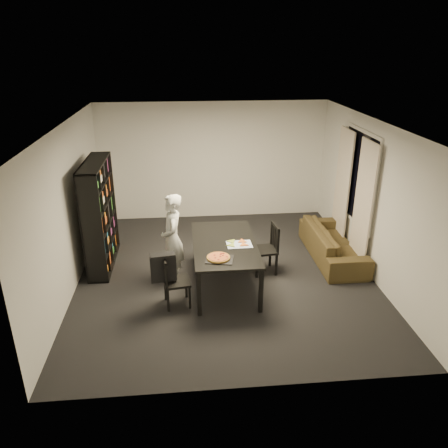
{
  "coord_description": "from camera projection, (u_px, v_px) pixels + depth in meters",
  "views": [
    {
      "loc": [
        -0.66,
        -6.7,
        3.78
      ],
      "look_at": [
        -0.04,
        -0.26,
        1.05
      ],
      "focal_mm": 35.0,
      "sensor_mm": 36.0,
      "label": 1
    }
  ],
  "objects": [
    {
      "name": "room",
      "position": [
        225.0,
        204.0,
        7.16
      ],
      "size": [
        5.01,
        5.51,
        2.61
      ],
      "color": "black",
      "rests_on": "ground"
    },
    {
      "name": "draped_jacket",
      "position": [
        163.0,
        267.0,
        6.47
      ],
      "size": [
        0.39,
        0.21,
        0.46
      ],
      "rotation": [
        0.0,
        0.0,
        1.72
      ],
      "color": "black",
      "rests_on": "chair_left"
    },
    {
      "name": "window_frame",
      "position": [
        359.0,
        177.0,
        7.85
      ],
      "size": [
        0.03,
        1.52,
        1.72
      ],
      "primitive_type": "cube",
      "color": "white",
      "rests_on": "room"
    },
    {
      "name": "baking_tray",
      "position": [
        220.0,
        259.0,
        6.5
      ],
      "size": [
        0.46,
        0.4,
        0.01
      ],
      "primitive_type": "cube",
      "rotation": [
        0.0,
        0.0,
        -0.21
      ],
      "color": "black",
      "rests_on": "dining_table"
    },
    {
      "name": "kitchen_towel",
      "position": [
        239.0,
        244.0,
        6.98
      ],
      "size": [
        0.41,
        0.31,
        0.01
      ],
      "primitive_type": "cube",
      "rotation": [
        0.0,
        0.0,
        0.03
      ],
      "color": "white",
      "rests_on": "dining_table"
    },
    {
      "name": "curtain_right",
      "position": [
        342.0,
        187.0,
        8.46
      ],
      "size": [
        0.03,
        0.7,
        2.25
      ],
      "primitive_type": "cube",
      "color": "beige",
      "rests_on": "room"
    },
    {
      "name": "window_pane",
      "position": [
        359.0,
        177.0,
        7.85
      ],
      "size": [
        0.02,
        1.4,
        1.6
      ],
      "primitive_type": "cube",
      "color": "black",
      "rests_on": "room"
    },
    {
      "name": "pepperoni_pizza",
      "position": [
        218.0,
        257.0,
        6.51
      ],
      "size": [
        0.35,
        0.35,
        0.03
      ],
      "rotation": [
        0.0,
        0.0,
        -0.22
      ],
      "color": "olive",
      "rests_on": "dining_table"
    },
    {
      "name": "person",
      "position": [
        172.0,
        239.0,
        7.18
      ],
      "size": [
        0.39,
        0.57,
        1.53
      ],
      "primitive_type": "imported",
      "rotation": [
        0.0,
        0.0,
        -1.53
      ],
      "color": "silver",
      "rests_on": "room"
    },
    {
      "name": "curtain_left",
      "position": [
        363.0,
        206.0,
        7.5
      ],
      "size": [
        0.03,
        0.7,
        2.25
      ],
      "primitive_type": "cube",
      "color": "beige",
      "rests_on": "room"
    },
    {
      "name": "bookshelf",
      "position": [
        100.0,
        215.0,
        7.66
      ],
      "size": [
        0.35,
        1.5,
        1.9
      ],
      "primitive_type": "cube",
      "color": "black",
      "rests_on": "room"
    },
    {
      "name": "sofa",
      "position": [
        333.0,
        243.0,
        8.13
      ],
      "size": [
        0.78,
        1.98,
        0.58
      ],
      "primitive_type": "imported",
      "rotation": [
        0.0,
        0.0,
        1.57
      ],
      "color": "#3F3219",
      "rests_on": "room"
    },
    {
      "name": "pizza_slices",
      "position": [
        237.0,
        243.0,
        7.0
      ],
      "size": [
        0.44,
        0.4,
        0.01
      ],
      "primitive_type": null,
      "rotation": [
        0.0,
        0.0,
        0.29
      ],
      "color": "gold",
      "rests_on": "dining_table"
    },
    {
      "name": "dining_table",
      "position": [
        225.0,
        247.0,
        7.07
      ],
      "size": [
        1.01,
        1.83,
        0.76
      ],
      "color": "black",
      "rests_on": "room"
    },
    {
      "name": "chair_left",
      "position": [
        171.0,
        278.0,
        6.58
      ],
      "size": [
        0.43,
        0.43,
        0.82
      ],
      "rotation": [
        0.0,
        0.0,
        1.72
      ],
      "color": "black",
      "rests_on": "room"
    },
    {
      "name": "chair_right",
      "position": [
        269.0,
        245.0,
        7.56
      ],
      "size": [
        0.45,
        0.45,
        0.88
      ],
      "rotation": [
        0.0,
        0.0,
        -1.46
      ],
      "color": "black",
      "rests_on": "room"
    }
  ]
}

